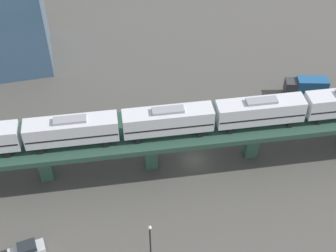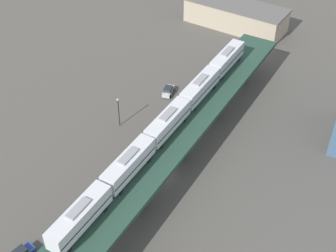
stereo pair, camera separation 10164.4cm
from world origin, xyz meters
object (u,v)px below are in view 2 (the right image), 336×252
subway_train (168,122)px  street_lamp (119,110)px  warehouse_building (235,15)px  street_car_silver (168,91)px

subway_train → street_lamp: subway_train is taller
street_lamp → warehouse_building: (7.05, 52.78, -0.70)m
street_car_silver → subway_train: bearing=-64.6°
street_car_silver → street_lamp: bearing=-106.4°
street_car_silver → warehouse_building: 38.28m
street_car_silver → street_lamp: street_lamp is taller
street_car_silver → warehouse_building: warehouse_building is taller
street_lamp → warehouse_building: street_lamp is taller
street_lamp → warehouse_building: bearing=82.4°
street_car_silver → warehouse_building: bearing=85.9°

